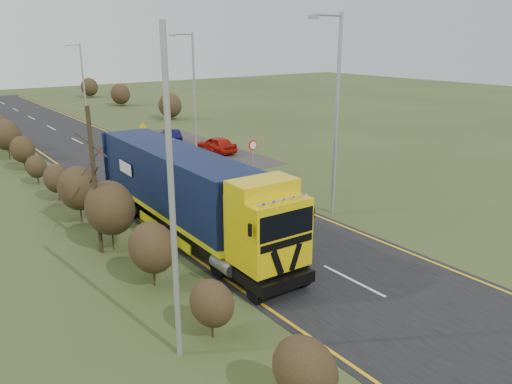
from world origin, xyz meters
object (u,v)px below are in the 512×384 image
object	(u,v)px
lorry	(187,190)
car_blue_sedan	(171,137)
speed_sign	(253,151)
streetlight_near	(335,108)
car_red_hatchback	(216,145)

from	to	relation	value
lorry	car_blue_sedan	distance (m)	20.93
lorry	car_blue_sedan	size ratio (longest dim) A/B	3.84
speed_sign	car_blue_sedan	bearing A→B (deg)	88.07
lorry	streetlight_near	bearing A→B (deg)	-9.34
car_red_hatchback	car_blue_sedan	size ratio (longest dim) A/B	1.01
car_blue_sedan	speed_sign	xyz separation A→B (m)	(-0.41, -12.22, 1.02)
streetlight_near	speed_sign	world-z (taller)	streetlight_near
streetlight_near	speed_sign	size ratio (longest dim) A/B	4.14
car_red_hatchback	streetlight_near	xyz separation A→B (m)	(-2.72, -15.22, 4.70)
car_blue_sedan	speed_sign	world-z (taller)	speed_sign
streetlight_near	car_blue_sedan	bearing A→B (deg)	85.90
car_blue_sedan	streetlight_near	world-z (taller)	streetlight_near
lorry	streetlight_near	xyz separation A→B (m)	(7.34, -1.42, 3.11)
car_red_hatchback	car_blue_sedan	distance (m)	5.28
lorry	streetlight_near	size ratio (longest dim) A/B	1.46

